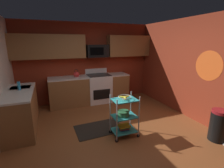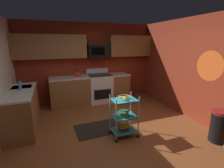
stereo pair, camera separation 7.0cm
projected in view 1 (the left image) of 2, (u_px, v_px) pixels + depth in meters
name	position (u px, v px, depth m)	size (l,w,h in m)	color
floor	(114.00, 135.00, 3.63)	(4.40, 4.80, 0.04)	brown
wall_back	(87.00, 63.00, 5.49)	(4.52, 0.06, 2.60)	maroon
wall_right	(197.00, 70.00, 4.09)	(0.06, 4.80, 2.60)	maroon
wall_flower_decal	(208.00, 66.00, 3.74)	(0.69, 0.69, 0.00)	#E5591E
counter_run	(69.00, 96.00, 4.75)	(3.49, 2.21, 0.92)	brown
oven_range	(99.00, 88.00, 5.50)	(0.76, 0.65, 1.10)	white
upper_cabinets	(86.00, 46.00, 5.15)	(4.40, 0.33, 0.70)	brown
microwave	(97.00, 51.00, 5.29)	(0.70, 0.39, 0.40)	black
rolling_cart	(124.00, 116.00, 3.46)	(0.57, 0.39, 0.91)	silver
fruit_bowl	(125.00, 97.00, 3.36)	(0.27, 0.27, 0.07)	silver
mixing_bowl_large	(123.00, 113.00, 3.44)	(0.25, 0.25, 0.11)	#387F4C
book_stack	(124.00, 127.00, 3.53)	(0.25, 0.19, 0.11)	#1E4C8C
kettle	(76.00, 74.00, 5.12)	(0.21, 0.18, 0.26)	red
dish_soap_bottle	(19.00, 86.00, 3.68)	(0.06, 0.06, 0.20)	#2D8CBF
trash_can	(219.00, 125.00, 3.32)	(0.34, 0.42, 0.66)	black
floor_rug	(99.00, 128.00, 3.84)	(1.10, 0.70, 0.01)	black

